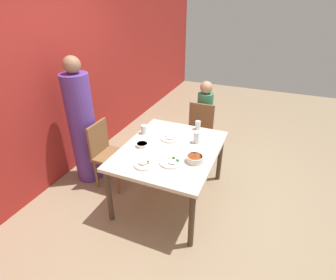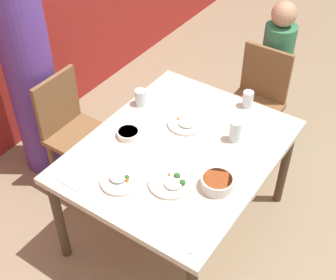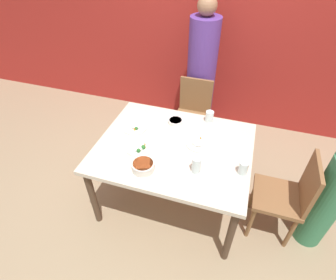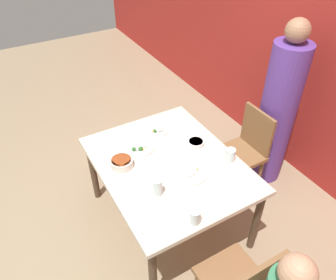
% 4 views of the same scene
% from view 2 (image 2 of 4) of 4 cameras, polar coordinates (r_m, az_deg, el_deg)
% --- Properties ---
extents(ground_plane, '(10.00, 10.00, 0.00)m').
position_cam_2_polar(ground_plane, '(3.32, 1.20, -10.26)').
color(ground_plane, '#998466').
extents(dining_table, '(1.34, 1.07, 0.72)m').
position_cam_2_polar(dining_table, '(2.84, 1.39, -2.07)').
color(dining_table, beige).
rests_on(dining_table, ground_plane).
extents(chair_adult_spot, '(0.40, 0.40, 0.87)m').
position_cam_2_polar(chair_adult_spot, '(3.37, -11.47, 1.29)').
color(chair_adult_spot, brown).
rests_on(chair_adult_spot, ground_plane).
extents(chair_child_spot, '(0.40, 0.40, 0.87)m').
position_cam_2_polar(chair_child_spot, '(3.64, 10.67, 4.74)').
color(chair_child_spot, brown).
rests_on(chair_child_spot, ground_plane).
extents(person_adult, '(0.34, 0.34, 1.68)m').
position_cam_2_polar(person_adult, '(3.42, -16.34, 7.16)').
color(person_adult, '#5B3893').
rests_on(person_adult, ground_plane).
extents(person_child, '(0.24, 0.24, 1.17)m').
position_cam_2_polar(person_child, '(3.83, 12.73, 7.71)').
color(person_child, '#387F56').
rests_on(person_child, ground_plane).
extents(bowl_curry, '(0.18, 0.18, 0.07)m').
position_cam_2_polar(bowl_curry, '(2.56, 6.03, -5.17)').
color(bowl_curry, silver).
rests_on(bowl_curry, dining_table).
extents(plate_rice_adult, '(0.22, 0.22, 0.05)m').
position_cam_2_polar(plate_rice_adult, '(2.60, -5.89, -4.89)').
color(plate_rice_adult, white).
rests_on(plate_rice_adult, dining_table).
extents(plate_rice_child, '(0.24, 0.24, 0.05)m').
position_cam_2_polar(plate_rice_child, '(2.95, 2.25, 2.06)').
color(plate_rice_child, white).
rests_on(plate_rice_child, dining_table).
extents(plate_noodles, '(0.25, 0.25, 0.06)m').
position_cam_2_polar(plate_noodles, '(2.57, 0.43, -5.20)').
color(plate_noodles, white).
rests_on(plate_noodles, dining_table).
extents(bowl_rice_small, '(0.14, 0.14, 0.04)m').
position_cam_2_polar(bowl_rice_small, '(2.88, -4.88, 0.83)').
color(bowl_rice_small, white).
rests_on(bowl_rice_small, dining_table).
extents(glass_water_tall, '(0.08, 0.08, 0.11)m').
position_cam_2_polar(glass_water_tall, '(3.11, -3.36, 5.21)').
color(glass_water_tall, silver).
rests_on(glass_water_tall, dining_table).
extents(glass_water_short, '(0.07, 0.07, 0.11)m').
position_cam_2_polar(glass_water_short, '(3.13, 9.71, 4.93)').
color(glass_water_short, silver).
rests_on(glass_water_short, dining_table).
extents(glass_water_center, '(0.07, 0.07, 0.14)m').
position_cam_2_polar(glass_water_center, '(2.83, 8.20, 1.08)').
color(glass_water_center, silver).
rests_on(glass_water_center, dining_table).
extents(napkin_folded, '(0.14, 0.14, 0.01)m').
position_cam_2_polar(napkin_folded, '(2.66, -11.12, -4.64)').
color(napkin_folded, white).
rests_on(napkin_folded, dining_table).
extents(fork_steel, '(0.17, 0.10, 0.01)m').
position_cam_2_polar(fork_steel, '(2.35, 3.00, -11.88)').
color(fork_steel, silver).
rests_on(fork_steel, dining_table).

